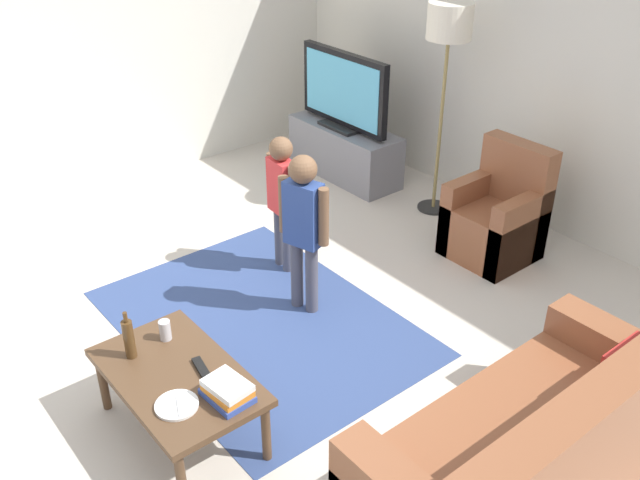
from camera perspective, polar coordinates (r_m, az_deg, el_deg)
ground at (r=4.55m, az=-5.97°, el=-9.52°), size 7.80×7.80×0.00m
wall_back at (r=5.89m, az=18.99°, el=13.38°), size 6.00×0.12×2.70m
wall_left at (r=6.46m, az=-22.10°, el=14.19°), size 0.12×6.00×2.70m
area_rug at (r=4.83m, az=-4.87°, el=-6.70°), size 2.20×1.60×0.01m
tv_stand at (r=6.80m, az=2.00°, el=7.20°), size 1.20×0.44×0.50m
tv at (r=6.58m, az=1.95°, el=12.01°), size 1.10×0.28×0.71m
couch at (r=3.68m, az=17.24°, el=-16.48°), size 0.80×1.80×0.86m
armchair at (r=5.61m, az=14.32°, el=1.60°), size 0.60×0.60×0.90m
floor_lamp at (r=5.80m, az=10.46°, el=16.23°), size 0.36×0.36×1.78m
child_near_tv at (r=5.10m, az=-3.10°, el=3.93°), size 0.36×0.17×1.07m
child_center at (r=4.59m, az=-1.35°, el=1.60°), size 0.37×0.20×1.16m
coffee_table at (r=3.87m, az=-11.53°, el=-11.15°), size 1.00×0.60×0.42m
book_stack at (r=3.62m, az=-7.55°, el=-12.07°), size 0.27×0.20×0.10m
bottle at (r=3.93m, az=-15.30°, el=-7.74°), size 0.06×0.06×0.29m
tv_remote at (r=3.84m, az=-9.67°, el=-10.20°), size 0.18×0.08×0.02m
soda_can at (r=4.05m, az=-12.51°, el=-7.18°), size 0.07×0.07×0.12m
plate at (r=3.65m, az=-11.59°, el=-13.04°), size 0.22×0.22×0.02m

